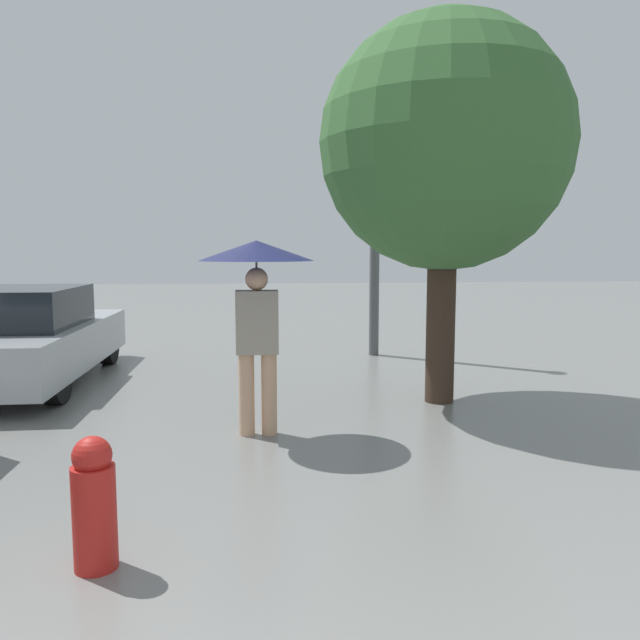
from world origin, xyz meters
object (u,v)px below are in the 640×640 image
Objects in this scene: parked_car_farthest at (16,338)px; fire_hydrant at (94,503)px; tree at (445,146)px; pedestrian at (257,280)px; street_lamp at (375,190)px.

parked_car_farthest reaches higher than fire_hydrant.
parked_car_farthest is at bearing 114.05° from fire_hydrant.
fire_hydrant is (2.17, -4.86, -0.22)m from parked_car_farthest.
parked_car_farthest is 5.71m from tree.
pedestrian is 2.45× the size of fire_hydrant.
parked_car_farthest is 0.82× the size of street_lamp.
tree reaches higher than fire_hydrant.
fire_hydrant is (-2.89, -3.39, -2.43)m from tree.
parked_car_farthest is 0.94× the size of tree.
pedestrian is 0.43× the size of tree.
street_lamp is at bearing 92.91° from tree.
pedestrian is at bearing 69.54° from fire_hydrant.
pedestrian is 2.65m from tree.
fire_hydrant is at bearing -110.46° from pedestrian.
tree is at bearing -87.09° from street_lamp.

